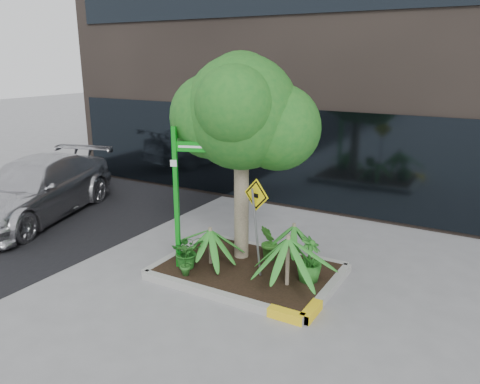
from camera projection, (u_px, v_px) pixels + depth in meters
The scene contains 14 objects.
ground at pixel (231, 278), 8.74m from camera, with size 80.00×80.00×0.00m, color gray.
asphalt_road at pixel (11, 220), 11.86m from camera, with size 7.00×80.00×0.01m, color black.
planter at pixel (249, 270), 8.83m from camera, with size 3.35×2.36×0.15m.
tree at pixel (242, 113), 8.59m from camera, with size 2.74×2.43×4.11m.
palm_front at pixel (288, 238), 7.95m from camera, with size 1.04×1.04×1.16m.
palm_left at pixel (210, 230), 8.84m from camera, with size 0.83×0.83×0.92m.
palm_back at pixel (294, 226), 9.14m from camera, with size 0.79×0.79×0.88m.
parked_car at pixel (34, 189), 11.91m from camera, with size 2.09×5.15×1.49m, color silver.
shrub_a at pixel (187, 251), 8.76m from camera, with size 0.60×0.60×0.67m, color #1D5F1B.
shrub_b at pixel (309, 259), 8.21m from camera, with size 0.46×0.46×0.82m, color #276F21.
shrub_c at pixel (186, 259), 8.45m from camera, with size 0.33×0.33×0.64m, color #25621E.
shrub_d at pixel (269, 243), 9.07m from camera, with size 0.40×0.40×0.73m, color #2C6B1F.
street_sign_post at pixel (180, 185), 8.52m from camera, with size 1.01×0.80×2.81m.
cattle_sign at pixel (256, 212), 8.09m from camera, with size 0.55×0.26×1.84m.
Camera 1 is at (4.12, -6.81, 3.97)m, focal length 35.00 mm.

